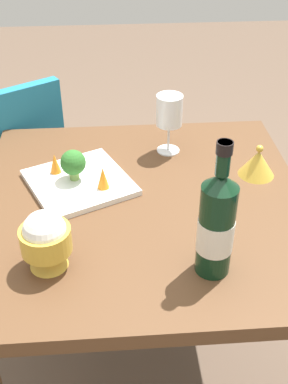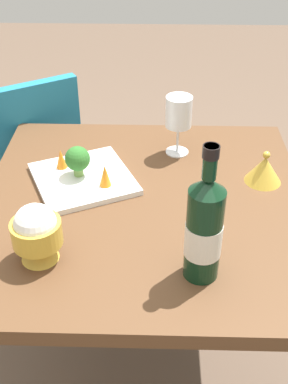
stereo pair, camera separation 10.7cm
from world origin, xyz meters
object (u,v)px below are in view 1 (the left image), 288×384
(wine_bottle, at_px, (216,224))
(carrot_garnish_left, at_px, (103,178))
(rice_bowl, at_px, (46,239))
(serving_plate, at_px, (79,182))
(chair_near_window, at_px, (6,168))
(broccoli_floret, at_px, (73,163))
(carrot_garnish_right, at_px, (55,163))
(rice_bowl_lid, at_px, (258,163))
(wine_glass, at_px, (169,112))

(wine_bottle, distance_m, carrot_garnish_left, 0.39)
(rice_bowl, relative_size, serving_plate, 0.43)
(chair_near_window, height_order, carrot_garnish_left, chair_near_window)
(broccoli_floret, distance_m, carrot_garnish_right, 0.07)
(broccoli_floret, bearing_deg, rice_bowl_lid, -179.10)
(wine_bottle, distance_m, rice_bowl_lid, 0.42)
(serving_plate, xyz_separation_m, broccoli_floret, (0.01, -0.01, 0.06))
(wine_bottle, relative_size, serving_plate, 0.95)
(carrot_garnish_left, bearing_deg, rice_bowl_lid, -172.62)
(rice_bowl, bearing_deg, rice_bowl_lid, -149.48)
(chair_near_window, bearing_deg, rice_bowl_lid, -59.25)
(broccoli_floret, bearing_deg, carrot_garnish_right, -35.73)
(wine_glass, height_order, carrot_garnish_right, wine_glass)
(rice_bowl, height_order, broccoli_floret, rice_bowl)
(broccoli_floret, bearing_deg, chair_near_window, -55.94)
(chair_near_window, distance_m, serving_plate, 0.55)
(broccoli_floret, bearing_deg, carrot_garnish_left, 148.64)
(wine_bottle, height_order, broccoli_floret, wine_bottle)
(rice_bowl_lid, height_order, serving_plate, rice_bowl_lid)
(serving_plate, xyz_separation_m, carrot_garnish_left, (-0.07, 0.04, 0.04))
(chair_near_window, bearing_deg, carrot_garnish_right, -90.71)
(serving_plate, bearing_deg, chair_near_window, -55.24)
(wine_bottle, distance_m, carrot_garnish_right, 0.54)
(rice_bowl, relative_size, carrot_garnish_left, 2.32)
(wine_bottle, height_order, carrot_garnish_left, wine_bottle)
(wine_glass, bearing_deg, broccoli_floret, 29.64)
(wine_glass, distance_m, carrot_garnish_right, 0.36)
(wine_bottle, bearing_deg, chair_near_window, -52.49)
(carrot_garnish_left, distance_m, carrot_garnish_right, 0.16)
(broccoli_floret, relative_size, carrot_garnish_right, 1.53)
(rice_bowl_lid, xyz_separation_m, broccoli_floret, (0.50, 0.01, 0.03))
(wine_bottle, bearing_deg, carrot_garnish_right, -47.23)
(wine_bottle, relative_size, rice_bowl, 2.22)
(wine_glass, height_order, carrot_garnish_left, wine_glass)
(rice_bowl_lid, relative_size, serving_plate, 0.30)
(wine_bottle, xyz_separation_m, carrot_garnish_right, (0.36, -0.39, -0.08))
(wine_glass, relative_size, serving_plate, 0.54)
(serving_plate, distance_m, carrot_garnish_left, 0.09)
(carrot_garnish_right, bearing_deg, rice_bowl, 91.35)
(broccoli_floret, bearing_deg, rice_bowl, 81.98)
(wine_bottle, relative_size, broccoli_floret, 3.68)
(broccoli_floret, xyz_separation_m, carrot_garnish_right, (0.05, -0.04, -0.02))
(rice_bowl, xyz_separation_m, rice_bowl_lid, (-0.55, -0.32, -0.04))
(wine_bottle, distance_m, rice_bowl, 0.36)
(broccoli_floret, distance_m, carrot_garnish_left, 0.09)
(carrot_garnish_right, bearing_deg, wine_bottle, 132.77)
(rice_bowl_lid, distance_m, broccoli_floret, 0.50)
(wine_bottle, bearing_deg, carrot_garnish_left, -52.87)
(chair_near_window, distance_m, wine_glass, 0.69)
(chair_near_window, bearing_deg, broccoli_floret, -87.78)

